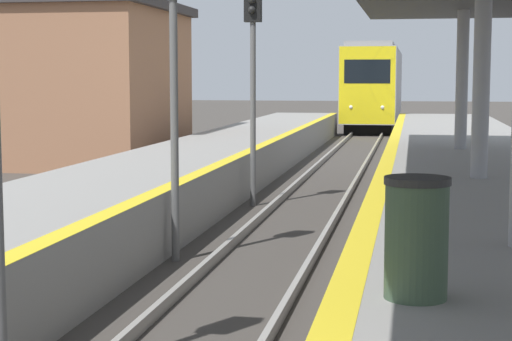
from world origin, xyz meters
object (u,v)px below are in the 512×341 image
object	(u,v)px
signal_mid	(173,37)
signal_far	(253,49)
train	(375,86)
trash_bin	(416,238)

from	to	relation	value
signal_mid	signal_far	world-z (taller)	same
train	signal_mid	world-z (taller)	signal_mid
train	signal_far	size ratio (longest dim) A/B	3.62
signal_mid	train	bearing A→B (deg)	87.90
train	signal_far	xyz separation A→B (m)	(-1.22, -30.98, 1.08)
signal_mid	trash_bin	bearing A→B (deg)	-57.63
signal_mid	trash_bin	distance (m)	6.89
train	signal_far	world-z (taller)	signal_far
trash_bin	signal_far	bearing A→B (deg)	106.87
signal_far	signal_mid	bearing A→B (deg)	-91.20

